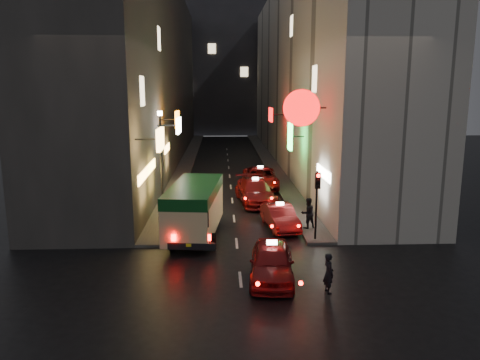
{
  "coord_description": "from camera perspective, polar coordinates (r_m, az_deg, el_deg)",
  "views": [
    {
      "loc": [
        -0.76,
        -13.91,
        7.74
      ],
      "look_at": [
        0.36,
        13.0,
        2.35
      ],
      "focal_mm": 35.0,
      "sensor_mm": 36.0,
      "label": 1
    }
  ],
  "objects": [
    {
      "name": "pedestrian_crossing",
      "position": [
        18.36,
        10.77,
        -10.78
      ],
      "size": [
        0.48,
        0.65,
        1.79
      ],
      "primitive_type": "imported",
      "rotation": [
        0.0,
        0.0,
        1.76
      ],
      "color": "black",
      "rests_on": "ground"
    },
    {
      "name": "taxi_second",
      "position": [
        26.01,
        4.88,
        -4.26
      ],
      "size": [
        2.65,
        5.07,
        1.71
      ],
      "color": "maroon",
      "rests_on": "ground"
    },
    {
      "name": "taxi_near",
      "position": [
        19.29,
        3.89,
        -9.58
      ],
      "size": [
        2.76,
        5.64,
        1.9
      ],
      "color": "maroon",
      "rests_on": "ground"
    },
    {
      "name": "traffic_light",
      "position": [
        23.43,
        9.41,
        -1.29
      ],
      "size": [
        0.26,
        0.43,
        3.5
      ],
      "color": "black",
      "rests_on": "sidewalk_right"
    },
    {
      "name": "sidewalk_right",
      "position": [
        48.77,
        3.55,
        2.26
      ],
      "size": [
        1.5,
        52.0,
        0.15
      ],
      "primitive_type": "cube",
      "color": "#4E4B48",
      "rests_on": "ground"
    },
    {
      "name": "taxi_far",
      "position": [
        36.28,
        2.49,
        0.47
      ],
      "size": [
        2.43,
        5.79,
        2.0
      ],
      "color": "maroon",
      "rests_on": "ground"
    },
    {
      "name": "ground",
      "position": [
        15.93,
        0.69,
        -17.74
      ],
      "size": [
        120.0,
        120.0,
        0.0
      ],
      "primitive_type": "plane",
      "color": "black",
      "rests_on": "ground"
    },
    {
      "name": "minibus",
      "position": [
        24.41,
        -5.55,
        -2.93
      ],
      "size": [
        2.96,
        6.67,
        2.78
      ],
      "color": "#CEB981",
      "rests_on": "ground"
    },
    {
      "name": "pedestrian_sidewalk",
      "position": [
        25.7,
        8.27,
        -3.77
      ],
      "size": [
        0.83,
        0.66,
        1.91
      ],
      "primitive_type": "imported",
      "rotation": [
        0.0,
        0.0,
        3.48
      ],
      "color": "black",
      "rests_on": "sidewalk_right"
    },
    {
      "name": "lamp_post",
      "position": [
        27.42,
        -9.57,
        2.74
      ],
      "size": [
        0.28,
        0.28,
        6.22
      ],
      "color": "black",
      "rests_on": "sidewalk_left"
    },
    {
      "name": "sidewalk_left",
      "position": [
        48.64,
        -6.46,
        2.18
      ],
      "size": [
        1.5,
        52.0,
        0.15
      ],
      "primitive_type": "cube",
      "color": "#4E4B48",
      "rests_on": "ground"
    },
    {
      "name": "building_left",
      "position": [
        48.46,
        -11.24,
        12.6
      ],
      "size": [
        7.52,
        52.0,
        18.0
      ],
      "color": "#3D3A38",
      "rests_on": "ground"
    },
    {
      "name": "building_right",
      "position": [
        48.71,
        8.19,
        12.69
      ],
      "size": [
        8.35,
        52.0,
        18.0
      ],
      "color": "#ACA89E",
      "rests_on": "ground"
    },
    {
      "name": "building_far",
      "position": [
        79.98,
        -1.88,
        13.65
      ],
      "size": [
        30.0,
        10.0,
        22.0
      ],
      "primitive_type": "cube",
      "color": "#35353A",
      "rests_on": "ground"
    },
    {
      "name": "taxi_third",
      "position": [
        31.53,
        1.88,
        -1.17
      ],
      "size": [
        3.07,
        6.06,
        2.02
      ],
      "color": "maroon",
      "rests_on": "ground"
    }
  ]
}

